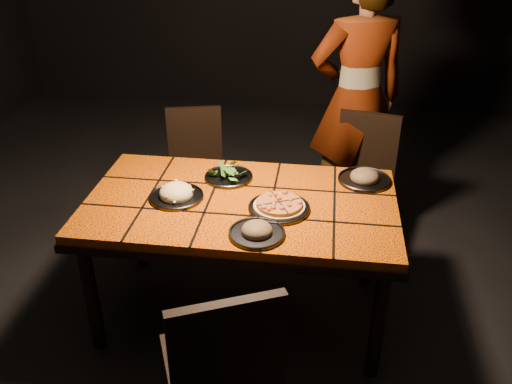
# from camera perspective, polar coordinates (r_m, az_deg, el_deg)

# --- Properties ---
(room_shell) EXTENTS (6.04, 7.04, 3.08)m
(room_shell) POSITION_cam_1_polar(r_m,az_deg,el_deg) (2.51, -1.85, 14.15)
(room_shell) COLOR black
(room_shell) RESTS_ON ground
(dining_table) EXTENTS (1.62, 0.92, 0.75)m
(dining_table) POSITION_cam_1_polar(r_m,az_deg,el_deg) (2.84, -1.59, -2.21)
(dining_table) COLOR #E95F07
(dining_table) RESTS_ON ground
(chair_near) EXTENTS (0.56, 0.56, 0.94)m
(chair_near) POSITION_cam_1_polar(r_m,az_deg,el_deg) (2.21, -3.50, -17.74)
(chair_near) COLOR black
(chair_near) RESTS_ON ground
(chair_far_left) EXTENTS (0.46, 0.46, 0.84)m
(chair_far_left) POSITION_cam_1_polar(r_m,az_deg,el_deg) (3.84, -6.35, 3.31)
(chair_far_left) COLOR black
(chair_far_left) RESTS_ON ground
(chair_far_right) EXTENTS (0.49, 0.49, 0.89)m
(chair_far_right) POSITION_cam_1_polar(r_m,az_deg,el_deg) (3.68, 11.15, 2.15)
(chair_far_right) COLOR black
(chair_far_right) RESTS_ON ground
(diner) EXTENTS (0.78, 0.64, 1.83)m
(diner) POSITION_cam_1_polar(r_m,az_deg,el_deg) (3.76, 10.57, 9.59)
(diner) COLOR brown
(diner) RESTS_ON ground
(plate_pizza) EXTENTS (0.35, 0.35, 0.04)m
(plate_pizza) POSITION_cam_1_polar(r_m,az_deg,el_deg) (2.71, 2.46, -1.54)
(plate_pizza) COLOR #3D3D42
(plate_pizza) RESTS_ON dining_table
(plate_pasta) EXTENTS (0.28, 0.28, 0.09)m
(plate_pasta) POSITION_cam_1_polar(r_m,az_deg,el_deg) (2.83, -8.37, -0.20)
(plate_pasta) COLOR #3D3D42
(plate_pasta) RESTS_ON dining_table
(plate_salad) EXTENTS (0.27, 0.27, 0.07)m
(plate_salad) POSITION_cam_1_polar(r_m,az_deg,el_deg) (3.00, -2.90, 1.89)
(plate_salad) COLOR #3D3D42
(plate_salad) RESTS_ON dining_table
(plate_mushroom_a) EXTENTS (0.27, 0.27, 0.09)m
(plate_mushroom_a) POSITION_cam_1_polar(r_m,az_deg,el_deg) (2.51, 0.09, -4.10)
(plate_mushroom_a) COLOR #3D3D42
(plate_mushroom_a) RESTS_ON dining_table
(plate_mushroom_b) EXTENTS (0.29, 0.29, 0.10)m
(plate_mushroom_b) POSITION_cam_1_polar(r_m,az_deg,el_deg) (3.03, 11.35, 1.56)
(plate_mushroom_b) COLOR #3D3D42
(plate_mushroom_b) RESTS_ON dining_table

